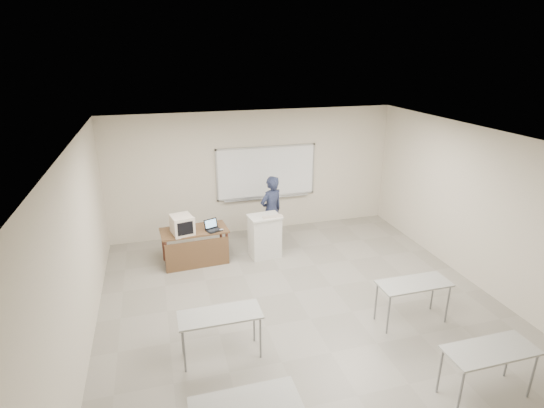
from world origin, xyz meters
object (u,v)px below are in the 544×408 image
object	(u,v)px
mouse	(221,230)
presenter	(271,211)
instructor_desk	(195,241)
crt_monitor	(182,225)
keyboard	(273,217)
podium	(265,236)
whiteboard	(266,173)
laptop	(214,227)

from	to	relation	value
mouse	presenter	size ratio (longest dim) A/B	0.05
instructor_desk	presenter	xyz separation A→B (m)	(1.80, 0.50, 0.30)
crt_monitor	keyboard	distance (m)	1.91
presenter	podium	bearing A→B (deg)	35.97
instructor_desk	crt_monitor	size ratio (longest dim) A/B	2.95
podium	crt_monitor	world-z (taller)	crt_monitor
whiteboard	crt_monitor	xyz separation A→B (m)	(-2.19, -1.46, -0.54)
keyboard	mouse	bearing A→B (deg)	174.09
presenter	instructor_desk	bearing A→B (deg)	-8.89
laptop	instructor_desk	bearing A→B (deg)	156.38
podium	keyboard	distance (m)	0.52
mouse	podium	bearing A→B (deg)	-18.68
podium	laptop	bearing A→B (deg)	173.53
whiteboard	podium	bearing A→B (deg)	-106.63
whiteboard	podium	world-z (taller)	whiteboard
keyboard	crt_monitor	bearing A→B (deg)	172.99
laptop	keyboard	size ratio (longest dim) A/B	0.70
whiteboard	laptop	size ratio (longest dim) A/B	8.30
laptop	mouse	world-z (taller)	laptop
mouse	keyboard	size ratio (longest dim) A/B	0.21
whiteboard	presenter	world-z (taller)	whiteboard
mouse	whiteboard	bearing A→B (deg)	25.10
podium	crt_monitor	bearing A→B (deg)	173.58
mouse	keyboard	distance (m)	1.12
crt_monitor	keyboard	world-z (taller)	crt_monitor
podium	mouse	xyz separation A→B (m)	(-0.95, -0.07, 0.29)
podium	presenter	bearing A→B (deg)	54.11
whiteboard	crt_monitor	distance (m)	2.69
crt_monitor	presenter	world-z (taller)	presenter
keyboard	presenter	distance (m)	0.67
mouse	keyboard	bearing A→B (deg)	-25.43
podium	presenter	distance (m)	0.70
crt_monitor	laptop	xyz separation A→B (m)	(0.65, -0.00, -0.14)
whiteboard	instructor_desk	xyz separation A→B (m)	(-1.94, -1.45, -0.94)
whiteboard	laptop	distance (m)	2.23
whiteboard	mouse	world-z (taller)	whiteboard
instructor_desk	crt_monitor	world-z (taller)	crt_monitor
crt_monitor	laptop	world-z (taller)	crt_monitor
laptop	keyboard	bearing A→B (deg)	-27.09
mouse	laptop	bearing A→B (deg)	131.41
laptop	mouse	size ratio (longest dim) A/B	3.26
laptop	mouse	xyz separation A→B (m)	(0.15, -0.07, -0.04)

